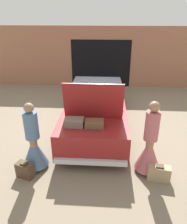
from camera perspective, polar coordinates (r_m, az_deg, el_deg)
The scene contains 7 objects.
ground_plane at distance 7.20m, azimuth 0.67°, elevation -3.14°, with size 40.00×40.00×0.00m, color #7F705B.
garage_wall_back at distance 10.67m, azimuth 1.96°, elevation 14.08°, with size 12.00×0.14×2.80m.
car at distance 6.95m, azimuth 0.69°, elevation 1.33°, with size 1.80×4.74×1.84m.
person_left at distance 5.22m, azimuth -15.32°, elevation -8.49°, with size 0.59×0.59×1.64m.
person_right at distance 5.05m, azimuth 14.37°, elevation -9.06°, with size 0.58×0.58×1.73m.
suitcase_beside_left_person at distance 5.23m, azimuth -17.43°, elevation -14.24°, with size 0.43×0.33×0.38m.
suitcase_beside_right_person at distance 5.13m, azimuth 16.68°, elevation -15.03°, with size 0.50×0.27×0.38m.
Camera 1 is at (0.33, -6.35, 3.37)m, focal length 35.00 mm.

